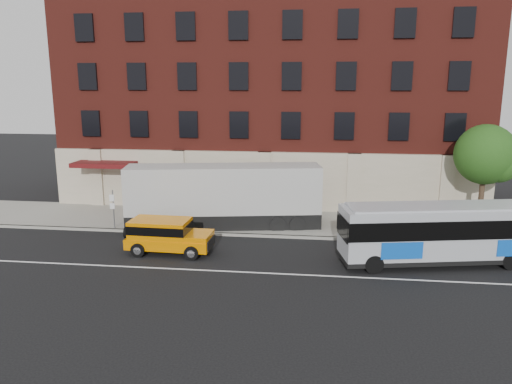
# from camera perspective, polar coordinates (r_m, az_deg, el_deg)

# --- Properties ---
(ground) EXTENTS (120.00, 120.00, 0.00)m
(ground) POSITION_cam_1_polar(r_m,az_deg,el_deg) (23.01, -2.18, -9.71)
(ground) COLOR black
(ground) RESTS_ON ground
(sidewalk) EXTENTS (60.00, 6.00, 0.15)m
(sidewalk) POSITION_cam_1_polar(r_m,az_deg,el_deg) (31.42, 0.44, -3.42)
(sidewalk) COLOR gray
(sidewalk) RESTS_ON ground
(kerb) EXTENTS (60.00, 0.25, 0.15)m
(kerb) POSITION_cam_1_polar(r_m,az_deg,el_deg) (28.57, -0.26, -5.06)
(kerb) COLOR gray
(kerb) RESTS_ON ground
(lane_line) EXTENTS (60.00, 0.12, 0.01)m
(lane_line) POSITION_cam_1_polar(r_m,az_deg,el_deg) (23.46, -1.99, -9.24)
(lane_line) COLOR silver
(lane_line) RESTS_ON ground
(building) EXTENTS (30.00, 12.10, 15.00)m
(building) POSITION_cam_1_polar(r_m,az_deg,el_deg) (38.11, 1.84, 10.83)
(building) COLOR maroon
(building) RESTS_ON sidewalk
(sign_pole) EXTENTS (0.30, 0.20, 2.50)m
(sign_pole) POSITION_cam_1_polar(r_m,az_deg,el_deg) (30.55, -16.25, -1.72)
(sign_pole) COLOR slate
(sign_pole) RESTS_ON ground
(street_tree) EXTENTS (3.60, 3.60, 6.20)m
(street_tree) POSITION_cam_1_polar(r_m,az_deg,el_deg) (32.41, 25.14, 3.72)
(street_tree) COLOR #34241A
(street_tree) RESTS_ON sidewalk
(city_bus) EXTENTS (11.10, 4.39, 2.97)m
(city_bus) POSITION_cam_1_polar(r_m,az_deg,el_deg) (25.82, 21.79, -4.27)
(city_bus) COLOR #A3A6AD
(city_bus) RESTS_ON ground
(yellow_suv) EXTENTS (4.69, 2.17, 1.78)m
(yellow_suv) POSITION_cam_1_polar(r_m,az_deg,el_deg) (26.12, -10.43, -4.80)
(yellow_suv) COLOR orange
(yellow_suv) RESTS_ON ground
(shipping_container) EXTENTS (11.86, 4.35, 3.87)m
(shipping_container) POSITION_cam_1_polar(r_m,az_deg,el_deg) (29.82, -3.76, -0.66)
(shipping_container) COLOR black
(shipping_container) RESTS_ON ground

